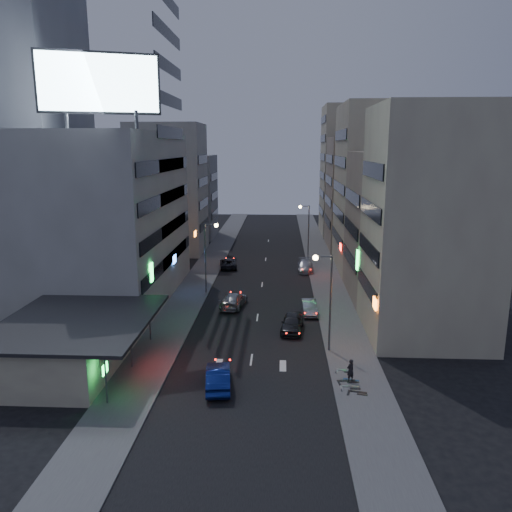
# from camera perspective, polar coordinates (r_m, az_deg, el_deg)

# --- Properties ---
(ground) EXTENTS (180.00, 180.00, 0.00)m
(ground) POSITION_cam_1_polar(r_m,az_deg,el_deg) (36.79, -0.92, -14.32)
(ground) COLOR black
(ground) RESTS_ON ground
(sidewalk_left) EXTENTS (4.00, 120.00, 0.12)m
(sidewalk_left) POSITION_cam_1_polar(r_m,az_deg,el_deg) (65.71, -6.16, -2.18)
(sidewalk_left) COLOR #4C4C4F
(sidewalk_left) RESTS_ON ground
(sidewalk_right) EXTENTS (4.00, 120.00, 0.12)m
(sidewalk_right) POSITION_cam_1_polar(r_m,az_deg,el_deg) (65.16, 7.89, -2.35)
(sidewalk_right) COLOR #4C4C4F
(sidewalk_right) RESTS_ON ground
(food_court) EXTENTS (11.00, 13.00, 3.88)m
(food_court) POSITION_cam_1_polar(r_m,az_deg,el_deg) (41.02, -20.76, -9.24)
(food_court) COLOR beige
(food_court) RESTS_ON ground
(white_building) EXTENTS (14.00, 24.00, 18.00)m
(white_building) POSITION_cam_1_polar(r_m,az_deg,el_deg) (56.68, -17.01, 4.22)
(white_building) COLOR #A9A9A4
(white_building) RESTS_ON ground
(grey_tower) EXTENTS (10.00, 14.00, 34.00)m
(grey_tower) POSITION_cam_1_polar(r_m,az_deg,el_deg) (62.52, -24.49, 11.75)
(grey_tower) COLOR gray
(grey_tower) RESTS_ON ground
(shophouse_near) EXTENTS (10.00, 11.00, 20.00)m
(shophouse_near) POSITION_cam_1_polar(r_m,az_deg,el_deg) (45.59, 19.17, 3.47)
(shophouse_near) COLOR beige
(shophouse_near) RESTS_ON ground
(shophouse_mid) EXTENTS (11.00, 12.00, 16.00)m
(shophouse_mid) POSITION_cam_1_polar(r_m,az_deg,el_deg) (57.01, 16.35, 3.29)
(shophouse_mid) COLOR tan
(shophouse_mid) RESTS_ON ground
(shophouse_far) EXTENTS (10.00, 14.00, 22.00)m
(shophouse_far) POSITION_cam_1_polar(r_m,az_deg,el_deg) (69.19, 13.64, 7.48)
(shophouse_far) COLOR beige
(shophouse_far) RESTS_ON ground
(far_left_a) EXTENTS (11.00, 10.00, 20.00)m
(far_left_a) POSITION_cam_1_polar(r_m,az_deg,el_deg) (80.04, -9.99, 7.55)
(far_left_a) COLOR #A9A9A4
(far_left_a) RESTS_ON ground
(far_left_b) EXTENTS (12.00, 10.00, 15.00)m
(far_left_b) POSITION_cam_1_polar(r_m,az_deg,el_deg) (93.03, -8.47, 6.71)
(far_left_b) COLOR gray
(far_left_b) RESTS_ON ground
(far_right_a) EXTENTS (11.00, 12.00, 18.00)m
(far_right_a) POSITION_cam_1_polar(r_m,az_deg,el_deg) (84.17, 12.05, 7.01)
(far_right_a) COLOR tan
(far_right_a) RESTS_ON ground
(far_right_b) EXTENTS (12.00, 12.00, 24.00)m
(far_right_b) POSITION_cam_1_polar(r_m,az_deg,el_deg) (97.86, 11.14, 9.53)
(far_right_b) COLOR beige
(far_right_b) RESTS_ON ground
(billboard) EXTENTS (9.52, 3.75, 6.20)m
(billboard) POSITION_cam_1_polar(r_m,az_deg,el_deg) (45.66, -17.50, 18.30)
(billboard) COLOR #595B60
(billboard) RESTS_ON white_building
(street_lamp_right_near) EXTENTS (1.60, 0.44, 8.02)m
(street_lamp_right_near) POSITION_cam_1_polar(r_m,az_deg,el_deg) (40.53, 8.00, -3.73)
(street_lamp_right_near) COLOR #595B60
(street_lamp_right_near) RESTS_ON sidewalk_right
(street_lamp_left) EXTENTS (1.60, 0.44, 8.02)m
(street_lamp_left) POSITION_cam_1_polar(r_m,az_deg,el_deg) (56.50, -5.44, 0.95)
(street_lamp_left) COLOR #595B60
(street_lamp_left) RESTS_ON sidewalk_left
(street_lamp_right_far) EXTENTS (1.60, 0.44, 8.02)m
(street_lamp_right_far) POSITION_cam_1_polar(r_m,az_deg,el_deg) (73.72, 5.73, 3.64)
(street_lamp_right_far) COLOR #595B60
(street_lamp_right_far) RESTS_ON sidewalk_right
(parked_car_right_near) EXTENTS (2.38, 4.83, 1.58)m
(parked_car_right_near) POSITION_cam_1_polar(r_m,az_deg,el_deg) (46.07, 4.16, -7.62)
(parked_car_right_near) COLOR #25272B
(parked_car_right_near) RESTS_ON ground
(parked_car_right_mid) EXTENTS (1.62, 4.15, 1.35)m
(parked_car_right_mid) POSITION_cam_1_polar(r_m,az_deg,el_deg) (50.87, 6.11, -5.84)
(parked_car_right_mid) COLOR #A6A8AE
(parked_car_right_mid) RESTS_ON ground
(parked_car_left) EXTENTS (2.84, 5.04, 1.33)m
(parked_car_left) POSITION_cam_1_polar(r_m,az_deg,el_deg) (69.44, -3.19, -0.82)
(parked_car_left) COLOR #25262A
(parked_car_left) RESTS_ON ground
(parked_car_right_far) EXTENTS (2.05, 4.96, 1.44)m
(parked_car_right_far) POSITION_cam_1_polar(r_m,az_deg,el_deg) (67.78, 5.67, -1.15)
(parked_car_right_far) COLOR #A9AAB1
(parked_car_right_far) RESTS_ON ground
(road_car_blue) EXTENTS (2.21, 4.91, 1.56)m
(road_car_blue) POSITION_cam_1_polar(r_m,az_deg,el_deg) (35.98, -4.34, -13.62)
(road_car_blue) COLOR navy
(road_car_blue) RESTS_ON ground
(road_car_silver) EXTENTS (2.87, 5.49, 1.52)m
(road_car_silver) POSITION_cam_1_polar(r_m,az_deg,el_deg) (52.64, -2.60, -5.05)
(road_car_silver) COLOR #9B9FA2
(road_car_silver) RESTS_ON ground
(person) EXTENTS (0.73, 0.67, 1.68)m
(person) POSITION_cam_1_polar(r_m,az_deg,el_deg) (37.04, 10.74, -12.72)
(person) COLOR black
(person) RESTS_ON sidewalk_right
(scooter_black_a) EXTENTS (1.08, 2.04, 1.19)m
(scooter_black_a) POSITION_cam_1_polar(r_m,az_deg,el_deg) (35.85, 12.68, -14.13)
(scooter_black_a) COLOR black
(scooter_black_a) RESTS_ON sidewalk_right
(scooter_silver_a) EXTENTS (0.70, 2.02, 1.23)m
(scooter_silver_a) POSITION_cam_1_polar(r_m,az_deg,el_deg) (36.58, 11.77, -13.49)
(scooter_silver_a) COLOR #AFB0B7
(scooter_silver_a) RESTS_ON sidewalk_right
(scooter_blue) EXTENTS (1.07, 1.80, 1.04)m
(scooter_blue) POSITION_cam_1_polar(r_m,az_deg,el_deg) (37.42, 11.80, -13.03)
(scooter_blue) COLOR navy
(scooter_blue) RESTS_ON sidewalk_right
(scooter_black_b) EXTENTS (0.93, 2.05, 1.21)m
(scooter_black_b) POSITION_cam_1_polar(r_m,az_deg,el_deg) (37.44, 11.27, -12.85)
(scooter_black_b) COLOR black
(scooter_black_b) RESTS_ON sidewalk_right
(scooter_silver_b) EXTENTS (0.97, 1.91, 1.12)m
(scooter_silver_b) POSITION_cam_1_polar(r_m,az_deg,el_deg) (38.79, 11.08, -11.99)
(scooter_silver_b) COLOR #A7A8AF
(scooter_silver_b) RESTS_ON sidewalk_right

